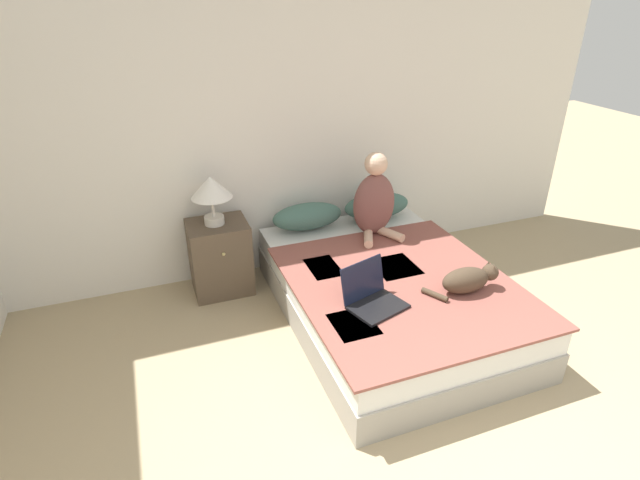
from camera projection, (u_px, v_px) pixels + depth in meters
The scene contains 9 objects.
wall_back at pixel (293, 121), 4.03m from camera, with size 5.71×0.05×2.55m.
bed at pixel (388, 294), 3.70m from camera, with size 1.48×2.07×0.42m.
pillow_near at pixel (307, 216), 4.18m from camera, with size 0.60×0.29×0.21m.
pillow_far at pixel (377, 206), 4.38m from camera, with size 0.60×0.29×0.21m.
person_sitting at pixel (374, 201), 3.99m from camera, with size 0.36×0.35×0.69m.
cat_tabby at pixel (468, 279), 3.31m from camera, with size 0.53×0.19×0.18m.
laptop_open at pixel (372, 297), 3.18m from camera, with size 0.42×0.40×0.26m.
nightstand at pixel (220, 257), 4.02m from camera, with size 0.46×0.41×0.60m.
table_lamp at pixel (211, 190), 3.75m from camera, with size 0.31×0.31×0.39m.
Camera 1 is at (-1.21, -0.51, 2.25)m, focal length 28.00 mm.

